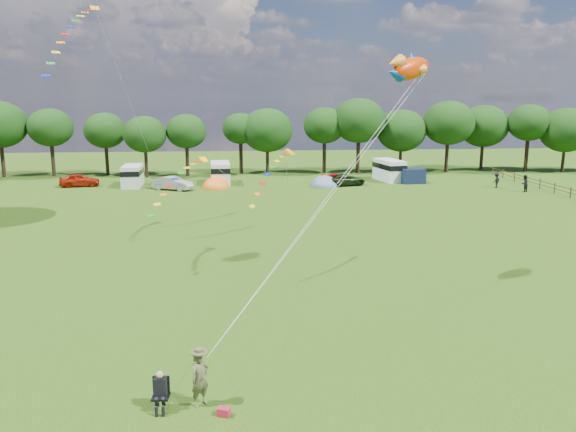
{
  "coord_description": "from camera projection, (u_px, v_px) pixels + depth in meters",
  "views": [
    {
      "loc": [
        -2.83,
        -21.56,
        10.26
      ],
      "look_at": [
        0.0,
        8.0,
        4.0
      ],
      "focal_mm": 35.0,
      "sensor_mm": 36.0,
      "label": 1
    }
  ],
  "objects": [
    {
      "name": "campervan_b",
      "position": [
        132.0,
        175.0,
        66.37
      ],
      "size": [
        2.35,
        5.11,
        2.46
      ],
      "rotation": [
        0.0,
        0.0,
        1.61
      ],
      "color": "silver",
      "rests_on": "ground"
    },
    {
      "name": "streamer_kite_a",
      "position": [
        75.0,
        28.0,
        43.26
      ],
      "size": [
        3.44,
        5.55,
        5.8
      ],
      "rotation": [
        0.0,
        0.0,
        0.4
      ],
      "color": "orange",
      "rests_on": "ground"
    },
    {
      "name": "car_a",
      "position": [
        79.0,
        180.0,
        66.09
      ],
      "size": [
        4.9,
        2.69,
        1.54
      ],
      "primitive_type": "imported",
      "rotation": [
        0.0,
        0.0,
        1.77
      ],
      "color": "#9C1808",
      "rests_on": "ground"
    },
    {
      "name": "walker_a",
      "position": [
        524.0,
        184.0,
        62.23
      ],
      "size": [
        1.09,
        0.97,
        1.9
      ],
      "primitive_type": "imported",
      "rotation": [
        0.0,
        0.0,
        3.7
      ],
      "color": "black",
      "rests_on": "ground"
    },
    {
      "name": "campervan_d",
      "position": [
        389.0,
        169.0,
        70.69
      ],
      "size": [
        3.16,
        5.73,
        2.66
      ],
      "rotation": [
        0.0,
        0.0,
        1.73
      ],
      "color": "white",
      "rests_on": "ground"
    },
    {
      "name": "car_c",
      "position": [
        338.0,
        179.0,
        68.28
      ],
      "size": [
        4.32,
        2.71,
        1.2
      ],
      "primitive_type": "imported",
      "rotation": [
        0.0,
        0.0,
        1.29
      ],
      "color": "#A10610",
      "rests_on": "ground"
    },
    {
      "name": "streamer_kite_b",
      "position": [
        183.0,
        176.0,
        41.96
      ],
      "size": [
        4.31,
        4.71,
        3.81
      ],
      "rotation": [
        0.0,
        0.0,
        0.77
      ],
      "color": "#FFB600",
      "rests_on": "ground"
    },
    {
      "name": "tent_orange",
      "position": [
        216.0,
        188.0,
        65.19
      ],
      "size": [
        3.26,
        3.57,
        2.55
      ],
      "color": "orange",
      "rests_on": "ground"
    },
    {
      "name": "campervan_c",
      "position": [
        220.0,
        172.0,
        68.17
      ],
      "size": [
        2.49,
        5.44,
        2.62
      ],
      "rotation": [
        0.0,
        0.0,
        1.61
      ],
      "color": "silver",
      "rests_on": "ground"
    },
    {
      "name": "tree_line",
      "position": [
        294.0,
        127.0,
        76.13
      ],
      "size": [
        102.98,
        10.98,
        10.27
      ],
      "color": "black",
      "rests_on": "ground"
    },
    {
      "name": "ground_plane",
      "position": [
        306.0,
        349.0,
        23.38
      ],
      "size": [
        180.0,
        180.0,
        0.0
      ],
      "primitive_type": "plane",
      "color": "black",
      "rests_on": "ground"
    },
    {
      "name": "kite_bag",
      "position": [
        224.0,
        412.0,
        18.44
      ],
      "size": [
        0.47,
        0.4,
        0.29
      ],
      "primitive_type": "cube",
      "rotation": [
        0.0,
        0.0,
        -0.38
      ],
      "color": "#A21A30",
      "rests_on": "ground"
    },
    {
      "name": "fish_kite",
      "position": [
        408.0,
        68.0,
        29.39
      ],
      "size": [
        3.22,
        2.58,
        1.77
      ],
      "rotation": [
        0.0,
        -0.21,
        0.59
      ],
      "color": "#CC3100",
      "rests_on": "ground"
    },
    {
      "name": "awning_navy",
      "position": [
        412.0,
        176.0,
        68.9
      ],
      "size": [
        3.04,
        2.55,
        1.79
      ],
      "primitive_type": "cube",
      "rotation": [
        0.0,
        0.0,
        0.08
      ],
      "color": "#121C37",
      "rests_on": "ground"
    },
    {
      "name": "fence",
      "position": [
        563.0,
        189.0,
        59.83
      ],
      "size": [
        0.12,
        33.12,
        1.2
      ],
      "color": "#472D19",
      "rests_on": "ground"
    },
    {
      "name": "car_b",
      "position": [
        173.0,
        183.0,
        63.65
      ],
      "size": [
        4.6,
        3.28,
        1.52
      ],
      "primitive_type": "imported",
      "rotation": [
        0.0,
        0.0,
        1.14
      ],
      "color": "#97999E",
      "rests_on": "ground"
    },
    {
      "name": "car_d",
      "position": [
        345.0,
        180.0,
        66.98
      ],
      "size": [
        5.48,
        3.62,
        1.37
      ],
      "primitive_type": "imported",
      "rotation": [
        0.0,
        0.0,
        1.86
      ],
      "color": "black",
      "rests_on": "ground"
    },
    {
      "name": "camp_chair",
      "position": [
        160.0,
        386.0,
        18.68
      ],
      "size": [
        0.61,
        0.61,
        1.41
      ],
      "rotation": [
        0.0,
        0.0,
        -0.08
      ],
      "color": "#99999E",
      "rests_on": "ground"
    },
    {
      "name": "kite_flyer",
      "position": [
        200.0,
        379.0,
        18.93
      ],
      "size": [
        0.83,
        0.79,
        1.92
      ],
      "primitive_type": "imported",
      "rotation": [
        0.0,
        0.0,
        0.67
      ],
      "color": "#4E4D2E",
      "rests_on": "ground"
    },
    {
      "name": "tent_greyblue",
      "position": [
        324.0,
        186.0,
        66.42
      ],
      "size": [
        3.42,
        3.75,
        2.55
      ],
      "color": "slate",
      "rests_on": "ground"
    },
    {
      "name": "streamer_kite_c",
      "position": [
        276.0,
        168.0,
        32.85
      ],
      "size": [
        3.09,
        4.98,
        2.8
      ],
      "rotation": [
        0.0,
        0.0,
        1.09
      ],
      "color": "#FF9805",
      "rests_on": "ground"
    },
    {
      "name": "walker_b",
      "position": [
        496.0,
        180.0,
        65.36
      ],
      "size": [
        1.22,
        1.06,
        1.74
      ],
      "primitive_type": "imported",
      "rotation": [
        0.0,
        0.0,
        3.74
      ],
      "color": "black",
      "rests_on": "ground"
    }
  ]
}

